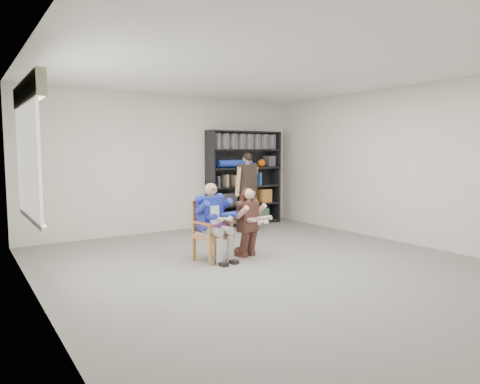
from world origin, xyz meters
TOP-DOWN VIEW (x-y plane):
  - room_shell at (0.00, 0.00)m, footprint 6.00×7.00m
  - floor at (0.00, 0.00)m, footprint 6.00×7.00m
  - window_left at (-2.95, 1.00)m, footprint 0.16×2.00m
  - armchair at (-0.51, 0.88)m, footprint 0.60×0.59m
  - seated_man at (-0.51, 0.88)m, footprint 0.62×0.79m
  - kneeling_woman at (0.07, 0.76)m, footprint 0.57×0.79m
  - bookshelf at (1.70, 3.28)m, footprint 1.80×0.38m
  - standing_man at (1.20, 2.43)m, footprint 0.53×0.34m

SIDE VIEW (x-z plane):
  - floor at x=0.00m, z-range -0.01..0.01m
  - armchair at x=-0.51m, z-range 0.00..0.91m
  - kneeling_woman at x=0.07m, z-range 0.00..1.09m
  - seated_man at x=-0.51m, z-range 0.00..1.19m
  - standing_man at x=1.20m, z-range 0.00..1.63m
  - bookshelf at x=1.70m, z-range 0.00..2.10m
  - room_shell at x=0.00m, z-range 0.00..2.80m
  - window_left at x=-2.95m, z-range 0.76..2.50m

